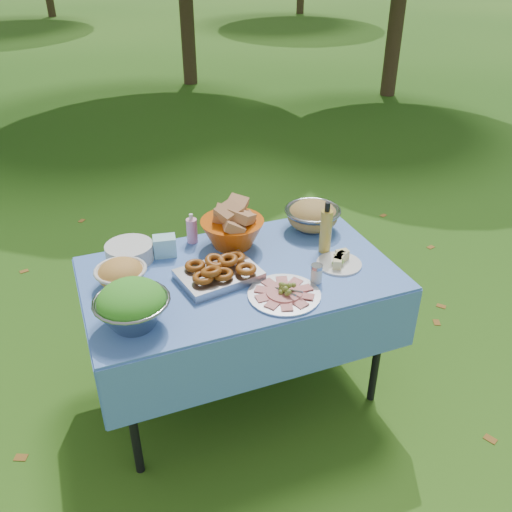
{
  "coord_description": "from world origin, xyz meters",
  "views": [
    {
      "loc": [
        -0.72,
        -2.05,
        2.16
      ],
      "look_at": [
        0.08,
        0.0,
        0.83
      ],
      "focal_mm": 38.0,
      "sensor_mm": 36.0,
      "label": 1
    }
  ],
  "objects": [
    {
      "name": "wipes_box",
      "position": [
        -0.29,
        0.29,
        0.81
      ],
      "size": [
        0.12,
        0.1,
        0.1
      ],
      "primitive_type": "cube",
      "rotation": [
        0.0,
        0.0,
        -0.18
      ],
      "color": "#9DE2EE",
      "rests_on": "picnic_table"
    },
    {
      "name": "ground",
      "position": [
        0.0,
        0.0,
        0.0
      ],
      "size": [
        80.0,
        80.0,
        0.0
      ],
      "primitive_type": "plane",
      "color": "#0C3509",
      "rests_on": "ground"
    },
    {
      "name": "sanitizer_bottle",
      "position": [
        -0.13,
        0.36,
        0.84
      ],
      "size": [
        0.07,
        0.07,
        0.16
      ],
      "primitive_type": "cylinder",
      "rotation": [
        0.0,
        0.0,
        0.25
      ],
      "color": "pink",
      "rests_on": "picnic_table"
    },
    {
      "name": "plate_stack",
      "position": [
        -0.46,
        0.3,
        0.8
      ],
      "size": [
        0.3,
        0.3,
        0.09
      ],
      "primitive_type": "cylinder",
      "rotation": [
        0.0,
        0.0,
        -0.33
      ],
      "color": "silver",
      "rests_on": "picnic_table"
    },
    {
      "name": "salad_bowl",
      "position": [
        -0.54,
        -0.22,
        0.86
      ],
      "size": [
        0.37,
        0.37,
        0.2
      ],
      "primitive_type": null,
      "rotation": [
        0.0,
        0.0,
        -0.24
      ],
      "color": "gray",
      "rests_on": "picnic_table"
    },
    {
      "name": "charcuterie_platter",
      "position": [
        0.12,
        -0.26,
        0.8
      ],
      "size": [
        0.37,
        0.37,
        0.07
      ],
      "primitive_type": "cylinder",
      "rotation": [
        0.0,
        0.0,
        -0.14
      ],
      "color": "#B3B4BA",
      "rests_on": "picnic_table"
    },
    {
      "name": "pasta_bowl_steel",
      "position": [
        0.52,
        0.27,
        0.84
      ],
      "size": [
        0.36,
        0.36,
        0.16
      ],
      "primitive_type": null,
      "rotation": [
        0.0,
        0.0,
        -0.26
      ],
      "color": "gray",
      "rests_on": "picnic_table"
    },
    {
      "name": "fried_tray",
      "position": [
        -0.11,
        -0.02,
        0.8
      ],
      "size": [
        0.4,
        0.32,
        0.09
      ],
      "primitive_type": "cube",
      "rotation": [
        0.0,
        0.0,
        0.18
      ],
      "color": "#A2A1A6",
      "rests_on": "picnic_table"
    },
    {
      "name": "pasta_bowl_white",
      "position": [
        -0.54,
        0.09,
        0.83
      ],
      "size": [
        0.25,
        0.25,
        0.13
      ],
      "primitive_type": null,
      "rotation": [
        0.0,
        0.0,
        0.12
      ],
      "color": "silver",
      "rests_on": "picnic_table"
    },
    {
      "name": "shaker",
      "position": [
        0.3,
        -0.21,
        0.81
      ],
      "size": [
        0.07,
        0.07,
        0.09
      ],
      "primitive_type": "cylinder",
      "rotation": [
        0.0,
        0.0,
        0.21
      ],
      "color": "silver",
      "rests_on": "picnic_table"
    },
    {
      "name": "cheese_plate",
      "position": [
        0.47,
        -0.11,
        0.79
      ],
      "size": [
        0.26,
        0.26,
        0.06
      ],
      "primitive_type": "cylinder",
      "rotation": [
        0.0,
        0.0,
        -0.22
      ],
      "color": "silver",
      "rests_on": "picnic_table"
    },
    {
      "name": "oil_bottle",
      "position": [
        0.47,
        0.03,
        0.9
      ],
      "size": [
        0.07,
        0.07,
        0.27
      ],
      "primitive_type": "cylinder",
      "rotation": [
        0.0,
        0.0,
        -0.11
      ],
      "color": "gold",
      "rests_on": "picnic_table"
    },
    {
      "name": "bread_bowl",
      "position": [
        0.06,
        0.26,
        0.87
      ],
      "size": [
        0.43,
        0.43,
        0.22
      ],
      "primitive_type": null,
      "rotation": [
        0.0,
        0.0,
        -0.42
      ],
      "color": "#C64B07",
      "rests_on": "picnic_table"
    },
    {
      "name": "picnic_table",
      "position": [
        0.0,
        0.0,
        0.38
      ],
      "size": [
        1.46,
        0.86,
        0.76
      ],
      "primitive_type": "cube",
      "color": "#84B3FF",
      "rests_on": "ground"
    }
  ]
}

